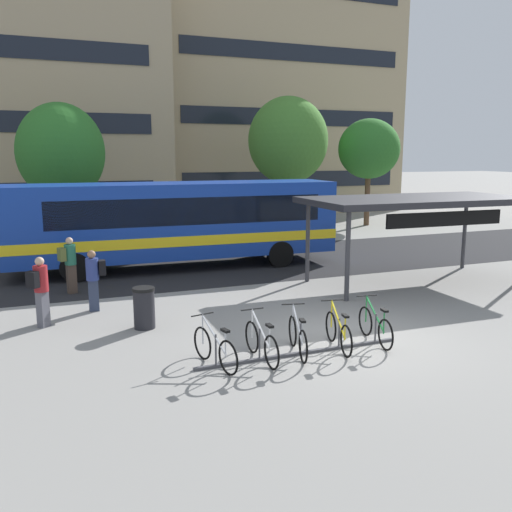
{
  "coord_description": "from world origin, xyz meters",
  "views": [
    {
      "loc": [
        -6.48,
        -10.57,
        4.24
      ],
      "look_at": [
        -0.71,
        3.96,
        1.32
      ],
      "focal_mm": 38.3,
      "sensor_mm": 36.0,
      "label": 1
    }
  ],
  "objects": [
    {
      "name": "transit_shelter",
      "position": [
        5.0,
        4.09,
        2.69
      ],
      "size": [
        7.38,
        3.66,
        2.85
      ],
      "rotation": [
        0.0,
        0.0,
        -0.03
      ],
      "color": "#38383D",
      "rests_on": "ground"
    },
    {
      "name": "bus_lane_asphalt",
      "position": [
        0.0,
        9.37,
        0.0
      ],
      "size": [
        80.0,
        7.2,
        0.01
      ],
      "primitive_type": "cube",
      "color": "#232326",
      "rests_on": "ground"
    },
    {
      "name": "parked_bicycle_yellow_3",
      "position": [
        -0.55,
        -0.56,
        0.38
      ],
      "size": [
        0.54,
        1.7,
        0.99
      ],
      "rotation": [
        0.0,
        0.0,
        1.38
      ],
      "color": "black",
      "rests_on": "ground"
    },
    {
      "name": "street_tree_1",
      "position": [
        6.86,
        18.1,
        5.0
      ],
      "size": [
        4.52,
        4.52,
        7.45
      ],
      "color": "brown",
      "rests_on": "ground"
    },
    {
      "name": "parked_bicycle_green_4",
      "position": [
        0.44,
        -0.51,
        0.38
      ],
      "size": [
        0.52,
        1.71,
        0.99
      ],
      "rotation": [
        0.0,
        0.0,
        1.44
      ],
      "color": "black",
      "rests_on": "ground"
    },
    {
      "name": "building_right_wing",
      "position": [
        10.13,
        30.18,
        8.41
      ],
      "size": [
        18.11,
        12.18,
        16.81
      ],
      "color": "tan",
      "rests_on": "ground"
    },
    {
      "name": "street_tree_2",
      "position": [
        11.88,
        17.53,
        4.53
      ],
      "size": [
        3.63,
        3.63,
        6.31
      ],
      "color": "brown",
      "rests_on": "ground"
    },
    {
      "name": "bike_rack",
      "position": [
        -1.48,
        -0.57,
        0.09
      ],
      "size": [
        4.75,
        0.13,
        0.7
      ],
      "rotation": [
        0.0,
        0.0,
        0.01
      ],
      "color": "#47474C",
      "rests_on": "ground"
    },
    {
      "name": "street_tree_0",
      "position": [
        -5.42,
        16.18,
        4.32
      ],
      "size": [
        3.91,
        3.91,
        6.55
      ],
      "color": "brown",
      "rests_on": "ground"
    },
    {
      "name": "commuter_black_pack_2",
      "position": [
        -6.6,
        3.51,
        1.02
      ],
      "size": [
        0.59,
        0.59,
        1.77
      ],
      "rotation": [
        0.0,
        0.0,
        0.79
      ],
      "color": "#565660",
      "rests_on": "ground"
    },
    {
      "name": "parked_bicycle_white_1",
      "position": [
        -2.39,
        -0.58,
        0.38
      ],
      "size": [
        0.52,
        1.72,
        0.99
      ],
      "rotation": [
        0.0,
        0.0,
        1.6
      ],
      "color": "black",
      "rests_on": "ground"
    },
    {
      "name": "commuter_black_pack_1",
      "position": [
        -5.23,
        4.53,
        0.97
      ],
      "size": [
        0.52,
        0.34,
        1.69
      ],
      "rotation": [
        0.0,
        0.0,
        3.13
      ],
      "color": "#2D3851",
      "rests_on": "ground"
    },
    {
      "name": "commuter_olive_pack_0",
      "position": [
        -5.75,
        6.76,
        1.01
      ],
      "size": [
        0.59,
        0.46,
        1.75
      ],
      "rotation": [
        0.0,
        0.0,
        0.33
      ],
      "color": "#47382D",
      "rests_on": "ground"
    },
    {
      "name": "ground",
      "position": [
        0.0,
        0.0,
        0.0
      ],
      "size": [
        200.0,
        200.0,
        0.0
      ],
      "primitive_type": "plane",
      "color": "gray"
    },
    {
      "name": "city_bus",
      "position": [
        -1.82,
        9.37,
        1.78
      ],
      "size": [
        12.11,
        2.99,
        3.2
      ],
      "rotation": [
        0.0,
        0.0,
        3.11
      ],
      "color": "#14389E",
      "rests_on": "ground"
    },
    {
      "name": "trash_bin",
      "position": [
        -4.26,
        2.51,
        0.52
      ],
      "size": [
        0.55,
        0.55,
        1.03
      ],
      "color": "#232328",
      "rests_on": "ground"
    },
    {
      "name": "parked_bicycle_silver_0",
      "position": [
        -3.39,
        -0.55,
        0.38
      ],
      "size": [
        0.58,
        1.69,
        0.99
      ],
      "rotation": [
        0.0,
        0.0,
        1.8
      ],
      "color": "black",
      "rests_on": "ground"
    },
    {
      "name": "parked_bicycle_silver_2",
      "position": [
        -1.53,
        -0.52,
        0.38
      ],
      "size": [
        0.59,
        1.69,
        0.99
      ],
      "rotation": [
        0.0,
        0.0,
        1.34
      ],
      "color": "black",
      "rests_on": "ground"
    },
    {
      "name": "building_centre_block",
      "position": [
        -0.37,
        40.31,
        6.21
      ],
      "size": [
        17.12,
        12.48,
        12.41
      ],
      "color": "brown",
      "rests_on": "ground"
    }
  ]
}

